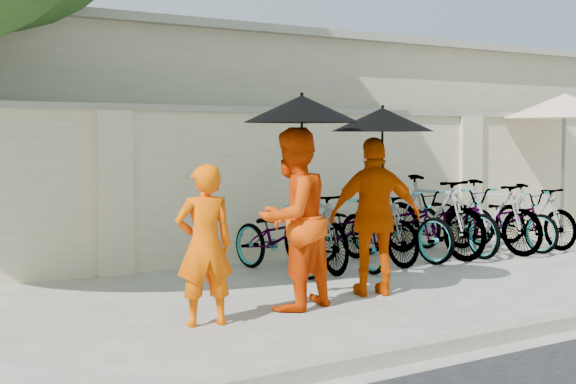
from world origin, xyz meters
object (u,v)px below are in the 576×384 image
monk_center (293,219)px  monk_right (375,217)px  patio_umbrella (565,108)px  monk_left (204,245)px

monk_center → monk_right: (1.10, 0.09, -0.05)m
monk_right → patio_umbrella: (5.62, 2.02, 1.31)m
monk_left → patio_umbrella: bearing=-152.9°
monk_left → patio_umbrella: patio_umbrella is taller
monk_center → monk_right: monk_center is taller
monk_left → patio_umbrella: size_ratio=0.58×
patio_umbrella → monk_center: bearing=-162.6°
monk_center → patio_umbrella: size_ratio=0.71×
monk_right → monk_center: bearing=27.2°
monk_left → patio_umbrella: (7.75, 2.25, 1.43)m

